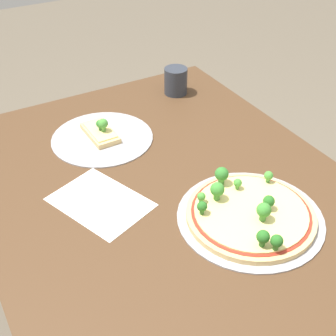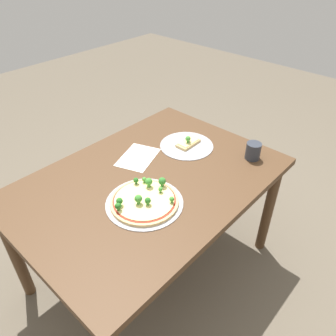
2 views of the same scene
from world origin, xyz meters
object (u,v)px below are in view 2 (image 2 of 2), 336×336
dining_table (149,191)px  drinking_cup (253,151)px  pizza_tray_slice (187,144)px  pizza_tray_whole (144,200)px

dining_table → drinking_cup: 0.59m
dining_table → pizza_tray_slice: (-0.37, -0.05, 0.09)m
dining_table → drinking_cup: drinking_cup is taller
pizza_tray_whole → pizza_tray_slice: 0.53m
pizza_tray_slice → pizza_tray_whole: bearing=18.4°
dining_table → pizza_tray_slice: bearing=-171.6°
pizza_tray_whole → drinking_cup: 0.67m
dining_table → pizza_tray_slice: pizza_tray_slice is taller
pizza_tray_whole → drinking_cup: size_ratio=3.82×
dining_table → drinking_cup: (-0.50, 0.29, 0.13)m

